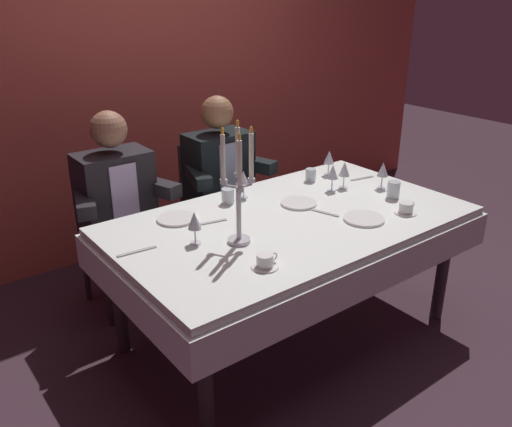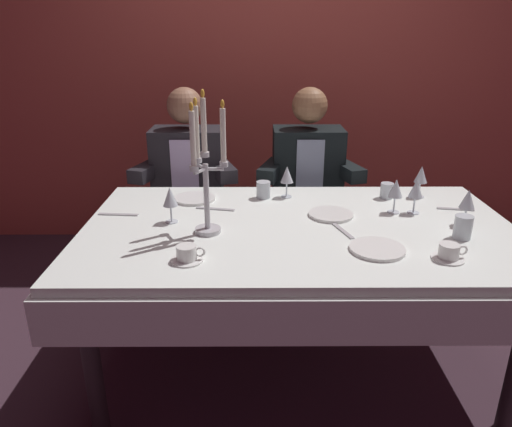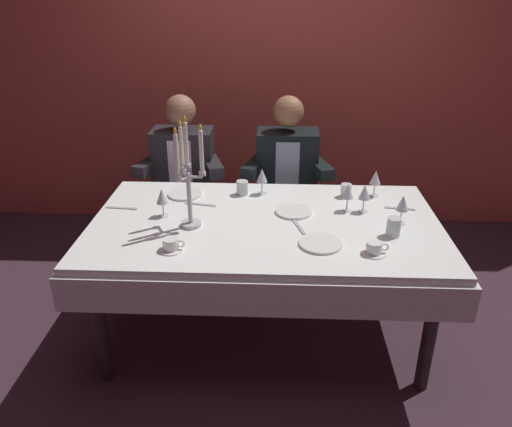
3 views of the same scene
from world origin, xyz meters
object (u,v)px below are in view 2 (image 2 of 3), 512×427
at_px(candelabra, 206,172).
at_px(water_tumbler_2, 263,190).
at_px(dinner_plate_2, 195,198).
at_px(wine_glass_3, 416,190).
at_px(wine_glass_5, 468,201).
at_px(water_tumbler_0, 387,191).
at_px(water_tumbler_1, 463,227).
at_px(seated_diner_0, 188,171).
at_px(wine_glass_0, 170,198).
at_px(seated_diner_1, 307,171).
at_px(dinner_plate_1, 377,249).
at_px(coffee_cup_0, 187,254).
at_px(dinner_plate_0, 331,214).
at_px(wine_glass_2, 396,189).
at_px(dining_table, 298,249).
at_px(wine_glass_4, 421,176).
at_px(wine_glass_1, 287,176).
at_px(coffee_cup_1, 449,253).

distance_m(candelabra, water_tumbler_2, 0.56).
height_order(dinner_plate_2, wine_glass_3, wine_glass_3).
distance_m(wine_glass_5, water_tumbler_0, 0.45).
height_order(wine_glass_5, water_tumbler_1, wine_glass_5).
relative_size(wine_glass_3, seated_diner_0, 0.13).
distance_m(wine_glass_0, seated_diner_1, 1.10).
bearing_deg(seated_diner_1, dinner_plate_1, -82.38).
xyz_separation_m(coffee_cup_0, seated_diner_0, (-0.15, 1.23, -0.03)).
bearing_deg(dinner_plate_0, wine_glass_2, 7.72).
distance_m(dining_table, wine_glass_4, 0.79).
relative_size(dinner_plate_1, seated_diner_0, 0.18).
height_order(wine_glass_4, wine_glass_5, same).
xyz_separation_m(wine_glass_3, water_tumbler_1, (0.11, -0.29, -0.07)).
distance_m(wine_glass_1, coffee_cup_1, 0.92).
distance_m(wine_glass_1, coffee_cup_0, 0.85).
xyz_separation_m(dinner_plate_2, wine_glass_1, (0.47, 0.04, 0.11)).
bearing_deg(dinner_plate_0, wine_glass_4, 28.27).
distance_m(candelabra, coffee_cup_1, 0.99).
relative_size(wine_glass_3, wine_glass_4, 1.00).
distance_m(water_tumbler_1, coffee_cup_0, 1.13).
height_order(dining_table, water_tumbler_0, water_tumbler_0).
xyz_separation_m(dining_table, dinner_plate_2, (-0.50, 0.34, 0.13)).
height_order(water_tumbler_2, coffee_cup_0, water_tumbler_2).
height_order(dinner_plate_0, coffee_cup_0, coffee_cup_0).
relative_size(dinner_plate_0, water_tumbler_1, 2.09).
xyz_separation_m(coffee_cup_0, seated_diner_1, (0.58, 1.23, -0.03)).
relative_size(dinner_plate_0, wine_glass_1, 1.26).
height_order(water_tumbler_0, coffee_cup_1, water_tumbler_0).
distance_m(dining_table, wine_glass_1, 0.45).
distance_m(water_tumbler_0, water_tumbler_2, 0.63).
bearing_deg(wine_glass_3, dinner_plate_1, -123.38).
height_order(dinner_plate_1, coffee_cup_0, coffee_cup_0).
xyz_separation_m(dinner_plate_1, water_tumbler_0, (0.20, 0.62, 0.03)).
xyz_separation_m(wine_glass_0, wine_glass_2, (1.03, 0.12, 0.00)).
relative_size(dinner_plate_2, water_tumbler_0, 2.61).
relative_size(wine_glass_5, seated_diner_0, 0.13).
distance_m(dining_table, wine_glass_3, 0.62).
distance_m(coffee_cup_1, seated_diner_1, 1.29).
bearing_deg(wine_glass_5, wine_glass_3, 139.90).
bearing_deg(dinner_plate_1, dinner_plate_2, 142.45).
distance_m(wine_glass_2, coffee_cup_0, 1.04).
bearing_deg(water_tumbler_1, dinner_plate_0, 152.81).
bearing_deg(seated_diner_1, water_tumbler_0, -56.21).
height_order(coffee_cup_0, coffee_cup_1, same).
height_order(water_tumbler_0, seated_diner_1, seated_diner_1).
bearing_deg(wine_glass_5, water_tumbler_2, 157.04).
height_order(dinner_plate_2, wine_glass_5, wine_glass_5).
xyz_separation_m(dining_table, wine_glass_1, (-0.03, 0.38, 0.23)).
distance_m(wine_glass_0, wine_glass_2, 1.04).
bearing_deg(wine_glass_0, water_tumbler_2, 38.31).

